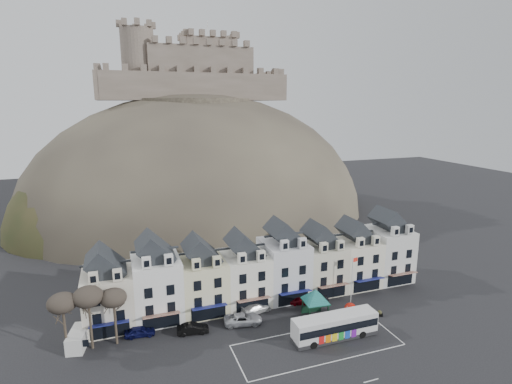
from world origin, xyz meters
TOP-DOWN VIEW (x-y plane):
  - ground at (0.00, 0.00)m, footprint 300.00×300.00m
  - coach_bay_markings at (2.00, 1.25)m, footprint 22.00×7.50m
  - townhouse_terrace at (0.15, 15.97)m, footprint 54.40×9.35m
  - castle_hill at (1.25, 68.95)m, footprint 100.00×76.00m
  - castle at (0.51, 75.93)m, footprint 50.20×22.20m
  - tree_left_far at (-29.00, 10.50)m, footprint 3.61×3.61m
  - tree_left_mid at (-26.00, 10.50)m, footprint 3.78×3.78m
  - tree_left_near at (-23.00, 10.50)m, footprint 3.43×3.43m
  - bus at (4.94, 1.99)m, footprint 11.95×2.86m
  - bus_shelter at (5.00, 7.74)m, footprint 7.01×7.01m
  - red_buoy at (10.00, 6.05)m, footprint 1.89×1.89m
  - flagpole at (12.72, 10.00)m, footprint 1.08×0.35m
  - white_van at (-27.70, 11.61)m, footprint 3.00×5.09m
  - planter_west at (12.03, 6.21)m, footprint 0.99×0.66m
  - planter_east at (14.28, 4.72)m, footprint 1.01×0.78m
  - car_navy at (-20.00, 11.29)m, footprint 4.20×1.99m
  - car_black at (-13.02, 9.50)m, footprint 4.55×2.10m
  - car_silver at (-5.72, 9.50)m, footprint 5.83×3.53m
  - car_white at (-2.83, 11.96)m, footprint 5.28×3.16m
  - car_maroon at (4.80, 12.00)m, footprint 4.32×2.84m
  - car_charcoal at (7.56, 12.00)m, footprint 3.93×1.94m

SIDE VIEW (x-z plane):
  - ground at x=0.00m, z-range 0.00..0.00m
  - coach_bay_markings at x=2.00m, z-range -0.01..0.01m
  - castle_hill at x=1.25m, z-range -33.89..34.11m
  - planter_east at x=14.28m, z-range -0.02..0.89m
  - planter_west at x=12.03m, z-range -0.02..0.92m
  - car_charcoal at x=7.56m, z-range 0.00..1.24m
  - car_maroon at x=4.80m, z-range 0.00..1.37m
  - car_navy at x=-20.00m, z-range 0.00..1.39m
  - car_white at x=-2.83m, z-range 0.00..1.43m
  - car_black at x=-13.02m, z-range 0.00..1.44m
  - car_silver at x=-5.72m, z-range 0.00..1.54m
  - white_van at x=-27.70m, z-range 0.00..2.18m
  - red_buoy at x=10.00m, z-range 0.02..2.21m
  - bus at x=4.94m, z-range 0.18..3.55m
  - bus_shelter at x=5.00m, z-range 1.23..5.70m
  - flagpole at x=12.72m, z-range 0.54..8.20m
  - townhouse_terrace at x=0.15m, z-range -0.60..11.20m
  - tree_left_near at x=-23.00m, z-range 2.64..10.47m
  - tree_left_far at x=-29.00m, z-range 2.78..11.02m
  - tree_left_mid at x=-26.00m, z-range 2.92..11.56m
  - castle at x=0.51m, z-range 29.19..51.19m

